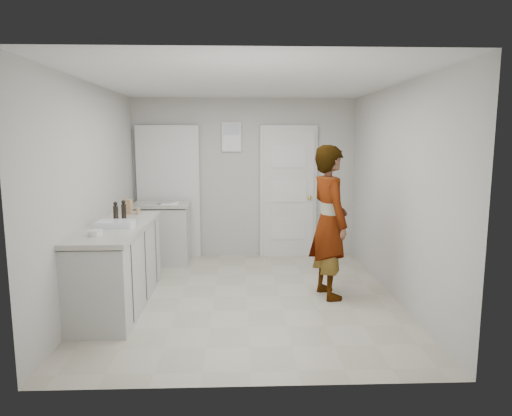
{
  "coord_description": "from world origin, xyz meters",
  "views": [
    {
      "loc": [
        -0.08,
        -5.24,
        1.87
      ],
      "look_at": [
        0.13,
        0.4,
        1.02
      ],
      "focal_mm": 32.0,
      "sensor_mm": 36.0,
      "label": 1
    }
  ],
  "objects_px": {
    "cake_mix_box": "(128,207)",
    "spice_jar": "(138,211)",
    "baking_dish": "(115,224)",
    "person": "(329,222)",
    "egg_bowl": "(95,233)",
    "oil_cruet_a": "(124,210)",
    "oil_cruet_b": "(116,213)"
  },
  "relations": [
    {
      "from": "cake_mix_box",
      "to": "egg_bowl",
      "type": "bearing_deg",
      "value": -69.05
    },
    {
      "from": "spice_jar",
      "to": "oil_cruet_b",
      "type": "xyz_separation_m",
      "value": [
        -0.11,
        -0.64,
        0.08
      ]
    },
    {
      "from": "person",
      "to": "oil_cruet_b",
      "type": "bearing_deg",
      "value": 79.94
    },
    {
      "from": "cake_mix_box",
      "to": "spice_jar",
      "type": "relative_size",
      "value": 2.27
    },
    {
      "from": "spice_jar",
      "to": "baking_dish",
      "type": "relative_size",
      "value": 0.22
    },
    {
      "from": "person",
      "to": "cake_mix_box",
      "type": "relative_size",
      "value": 9.57
    },
    {
      "from": "person",
      "to": "baking_dish",
      "type": "relative_size",
      "value": 4.73
    },
    {
      "from": "person",
      "to": "egg_bowl",
      "type": "distance_m",
      "value": 2.61
    },
    {
      "from": "person",
      "to": "cake_mix_box",
      "type": "height_order",
      "value": "person"
    },
    {
      "from": "person",
      "to": "baking_dish",
      "type": "distance_m",
      "value": 2.43
    },
    {
      "from": "egg_bowl",
      "to": "cake_mix_box",
      "type": "bearing_deg",
      "value": 89.58
    },
    {
      "from": "oil_cruet_b",
      "to": "egg_bowl",
      "type": "relative_size",
      "value": 1.75
    },
    {
      "from": "cake_mix_box",
      "to": "baking_dish",
      "type": "relative_size",
      "value": 0.49
    },
    {
      "from": "oil_cruet_a",
      "to": "egg_bowl",
      "type": "relative_size",
      "value": 1.55
    },
    {
      "from": "spice_jar",
      "to": "baking_dish",
      "type": "distance_m",
      "value": 0.82
    },
    {
      "from": "cake_mix_box",
      "to": "oil_cruet_a",
      "type": "bearing_deg",
      "value": -62.87
    },
    {
      "from": "oil_cruet_a",
      "to": "baking_dish",
      "type": "xyz_separation_m",
      "value": [
        0.03,
        -0.51,
        -0.08
      ]
    },
    {
      "from": "person",
      "to": "baking_dish",
      "type": "xyz_separation_m",
      "value": [
        -2.41,
        -0.32,
        0.05
      ]
    },
    {
      "from": "cake_mix_box",
      "to": "spice_jar",
      "type": "height_order",
      "value": "cake_mix_box"
    },
    {
      "from": "spice_jar",
      "to": "oil_cruet_b",
      "type": "relative_size",
      "value": 0.33
    },
    {
      "from": "person",
      "to": "egg_bowl",
      "type": "xyz_separation_m",
      "value": [
        -2.49,
        -0.77,
        0.05
      ]
    },
    {
      "from": "person",
      "to": "cake_mix_box",
      "type": "bearing_deg",
      "value": 64.34
    },
    {
      "from": "baking_dish",
      "to": "person",
      "type": "bearing_deg",
      "value": 7.58
    },
    {
      "from": "cake_mix_box",
      "to": "baking_dish",
      "type": "distance_m",
      "value": 0.86
    },
    {
      "from": "person",
      "to": "spice_jar",
      "type": "height_order",
      "value": "person"
    },
    {
      "from": "baking_dish",
      "to": "egg_bowl",
      "type": "distance_m",
      "value": 0.46
    },
    {
      "from": "person",
      "to": "spice_jar",
      "type": "xyz_separation_m",
      "value": [
        -2.34,
        0.49,
        0.06
      ]
    },
    {
      "from": "oil_cruet_b",
      "to": "baking_dish",
      "type": "xyz_separation_m",
      "value": [
        0.04,
        -0.17,
        -0.09
      ]
    },
    {
      "from": "oil_cruet_a",
      "to": "egg_bowl",
      "type": "distance_m",
      "value": 0.97
    },
    {
      "from": "oil_cruet_a",
      "to": "egg_bowl",
      "type": "xyz_separation_m",
      "value": [
        -0.04,
        -0.97,
        -0.08
      ]
    },
    {
      "from": "cake_mix_box",
      "to": "oil_cruet_b",
      "type": "xyz_separation_m",
      "value": [
        0.03,
        -0.68,
        0.03
      ]
    },
    {
      "from": "baking_dish",
      "to": "oil_cruet_a",
      "type": "bearing_deg",
      "value": 93.89
    }
  ]
}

